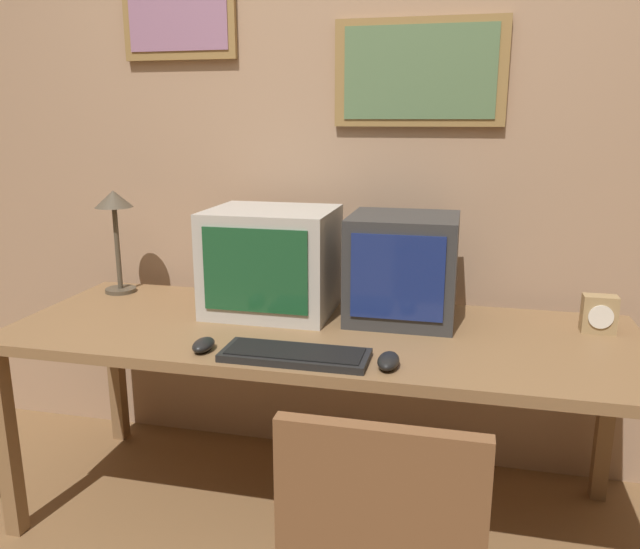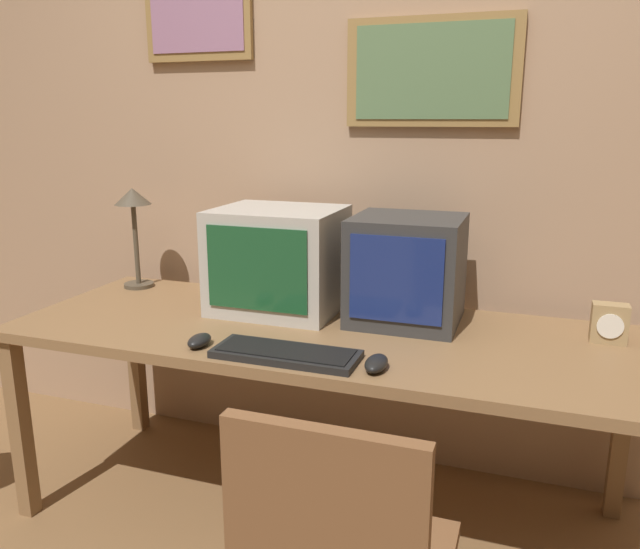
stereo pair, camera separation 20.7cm
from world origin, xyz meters
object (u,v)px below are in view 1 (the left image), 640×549
(monitor_left, at_px, (272,261))
(desk_clock, at_px, (599,314))
(monitor_right, at_px, (403,268))
(mouse_far_corner, at_px, (203,345))
(mouse_near_keyboard, at_px, (388,361))
(desk_lamp, at_px, (115,214))
(keyboard_main, at_px, (295,355))

(monitor_left, xyz_separation_m, desk_clock, (1.13, 0.01, -0.13))
(monitor_right, height_order, mouse_far_corner, monitor_right)
(mouse_near_keyboard, bearing_deg, mouse_far_corner, 179.90)
(mouse_near_keyboard, bearing_deg, monitor_left, 137.28)
(desk_clock, bearing_deg, desk_lamp, 177.32)
(monitor_left, height_order, desk_clock, monitor_left)
(monitor_left, height_order, mouse_near_keyboard, monitor_left)
(monitor_right, relative_size, desk_clock, 2.93)
(monitor_right, xyz_separation_m, keyboard_main, (-0.26, -0.46, -0.17))
(keyboard_main, xyz_separation_m, mouse_near_keyboard, (0.28, -0.00, 0.01))
(keyboard_main, bearing_deg, desk_lamp, 148.73)
(desk_lamp, bearing_deg, monitor_left, -8.11)
(monitor_left, height_order, desk_lamp, desk_lamp)
(mouse_far_corner, relative_size, desk_lamp, 0.25)
(keyboard_main, height_order, mouse_near_keyboard, mouse_near_keyboard)
(keyboard_main, distance_m, desk_clock, 1.03)
(desk_lamp, bearing_deg, mouse_far_corner, -42.12)
(monitor_right, distance_m, mouse_near_keyboard, 0.49)
(monitor_left, height_order, mouse_far_corner, monitor_left)
(monitor_right, bearing_deg, desk_lamp, 175.91)
(keyboard_main, relative_size, desk_lamp, 1.05)
(keyboard_main, relative_size, mouse_far_corner, 4.21)
(monitor_left, bearing_deg, monitor_right, 1.78)
(keyboard_main, height_order, desk_clock, desk_clock)
(desk_lamp, bearing_deg, mouse_near_keyboard, -25.01)
(monitor_left, relative_size, mouse_near_keyboard, 3.74)
(desk_clock, relative_size, desk_lamp, 0.30)
(monitor_right, height_order, desk_clock, monitor_right)
(mouse_far_corner, bearing_deg, desk_lamp, 137.88)
(monitor_left, bearing_deg, desk_clock, 0.64)
(mouse_near_keyboard, distance_m, mouse_far_corner, 0.57)
(mouse_far_corner, bearing_deg, mouse_near_keyboard, -0.10)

